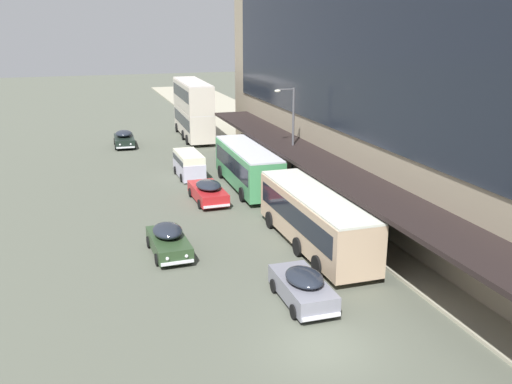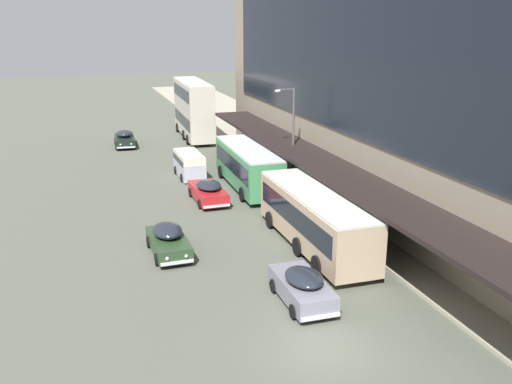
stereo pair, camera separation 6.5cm
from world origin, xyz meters
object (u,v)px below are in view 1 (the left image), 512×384
(transit_bus_kerbside_front, at_px, (193,108))
(sedan_lead_mid, at_px, (303,286))
(sedan_second_near, at_px, (168,240))
(sedan_oncoming_rear, at_px, (124,139))
(transit_bus_kerbside_far, at_px, (315,217))
(sedan_far_back, at_px, (208,191))
(street_lamp, at_px, (291,132))
(transit_bus_kerbside_rear, at_px, (248,165))
(vw_van, at_px, (189,163))
(pedestrian_at_kerb, at_px, (378,227))

(transit_bus_kerbside_front, height_order, sedan_lead_mid, transit_bus_kerbside_front)
(sedan_second_near, relative_size, sedan_oncoming_rear, 0.98)
(transit_bus_kerbside_far, height_order, sedan_far_back, transit_bus_kerbside_far)
(sedan_lead_mid, distance_m, street_lamp, 17.38)
(transit_bus_kerbside_front, bearing_deg, sedan_second_near, -104.25)
(transit_bus_kerbside_rear, xyz_separation_m, sedan_lead_mid, (-2.97, -17.87, -1.00))
(transit_bus_kerbside_far, bearing_deg, sedan_oncoming_rear, 103.86)
(transit_bus_kerbside_front, height_order, vw_van, transit_bus_kerbside_front)
(sedan_lead_mid, xyz_separation_m, pedestrian_at_kerb, (6.32, 4.73, 0.41))
(sedan_lead_mid, bearing_deg, vw_van, 91.34)
(sedan_far_back, distance_m, street_lamp, 7.20)
(transit_bus_kerbside_far, bearing_deg, pedestrian_at_kerb, -17.13)
(sedan_far_back, bearing_deg, vw_van, 89.53)
(sedan_lead_mid, bearing_deg, transit_bus_kerbside_far, 62.19)
(transit_bus_kerbside_front, distance_m, transit_bus_kerbside_far, 32.13)
(sedan_lead_mid, bearing_deg, sedan_far_back, 92.14)
(transit_bus_kerbside_rear, relative_size, sedan_far_back, 2.09)
(transit_bus_kerbside_far, distance_m, vw_van, 17.05)
(transit_bus_kerbside_far, bearing_deg, street_lamp, 75.94)
(sedan_oncoming_rear, height_order, pedestrian_at_kerb, pedestrian_at_kerb)
(sedan_lead_mid, height_order, sedan_oncoming_rear, sedan_oncoming_rear)
(transit_bus_kerbside_rear, height_order, sedan_lead_mid, transit_bus_kerbside_rear)
(vw_van, xyz_separation_m, pedestrian_at_kerb, (6.84, -17.68, 0.08))
(transit_bus_kerbside_far, xyz_separation_m, sedan_oncoming_rear, (-7.35, 29.78, -0.99))
(vw_van, distance_m, street_lamp, 9.42)
(sedan_lead_mid, bearing_deg, street_lamp, 70.73)
(transit_bus_kerbside_front, distance_m, sedan_second_near, 31.63)
(transit_bus_kerbside_front, xyz_separation_m, transit_bus_kerbside_far, (-0.08, -32.10, -1.43))
(transit_bus_kerbside_far, relative_size, street_lamp, 1.47)
(transit_bus_kerbside_rear, relative_size, transit_bus_kerbside_far, 0.93)
(transit_bus_kerbside_rear, distance_m, sedan_lead_mid, 18.14)
(sedan_lead_mid, relative_size, sedan_far_back, 0.90)
(sedan_second_near, height_order, sedan_lead_mid, sedan_second_near)
(pedestrian_at_kerb, bearing_deg, sedan_lead_mid, -143.20)
(transit_bus_kerbside_far, height_order, sedan_lead_mid, transit_bus_kerbside_far)
(transit_bus_kerbside_rear, relative_size, street_lamp, 1.36)
(transit_bus_kerbside_front, relative_size, sedan_far_back, 2.30)
(sedan_far_back, bearing_deg, transit_bus_kerbside_front, 80.61)
(transit_bus_kerbside_front, bearing_deg, vw_van, -103.24)
(vw_van, bearing_deg, sedan_second_near, -105.27)
(transit_bus_kerbside_rear, xyz_separation_m, sedan_far_back, (-3.55, -2.33, -1.03))
(transit_bus_kerbside_rear, bearing_deg, pedestrian_at_kerb, -75.72)
(sedan_second_near, xyz_separation_m, sedan_oncoming_rear, (0.34, 28.26, 0.00))
(transit_bus_kerbside_front, bearing_deg, street_lamp, -83.44)
(transit_bus_kerbside_far, distance_m, sedan_oncoming_rear, 30.69)
(pedestrian_at_kerb, bearing_deg, transit_bus_kerbside_far, 162.87)
(sedan_lead_mid, distance_m, vw_van, 22.41)
(transit_bus_kerbside_front, relative_size, sedan_second_near, 2.50)
(sedan_oncoming_rear, height_order, vw_van, vw_van)
(transit_bus_kerbside_far, distance_m, sedan_second_near, 7.90)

